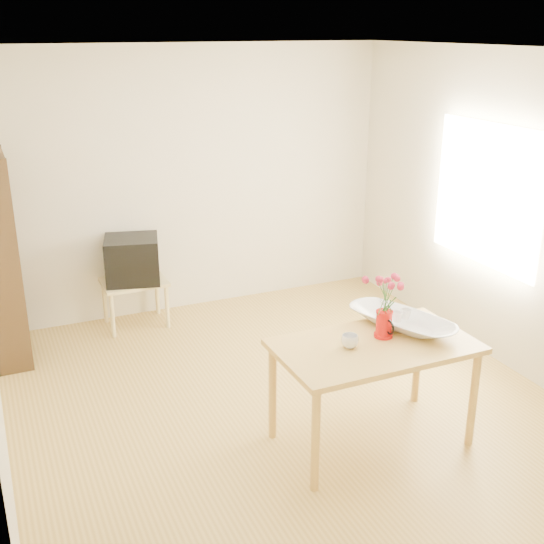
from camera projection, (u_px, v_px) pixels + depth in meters
name	position (u px, v px, depth m)	size (l,w,h in m)	color
room	(293.00, 244.00, 4.78)	(4.50, 4.50, 4.50)	#AF893E
table	(374.00, 355.00, 4.57)	(1.34, 0.77, 0.75)	gold
tv_stand	(134.00, 288.00, 6.50)	(0.60, 0.45, 0.46)	#DCC47C
bookshelf	(2.00, 266.00, 5.72)	(0.28, 0.70, 1.80)	#322110
pitcher	(384.00, 325.00, 4.61)	(0.13, 0.20, 0.19)	red
flowers	(386.00, 291.00, 4.53)	(0.22, 0.22, 0.31)	#BC2C4C
mug	(350.00, 341.00, 4.47)	(0.11, 0.11, 0.09)	white
bowl	(404.00, 294.00, 4.71)	(0.53, 0.53, 0.50)	white
teacup_a	(398.00, 302.00, 4.71)	(0.07, 0.07, 0.06)	white
teacup_b	(407.00, 299.00, 4.76)	(0.07, 0.07, 0.06)	white
television	(132.00, 259.00, 6.41)	(0.58, 0.56, 0.43)	black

